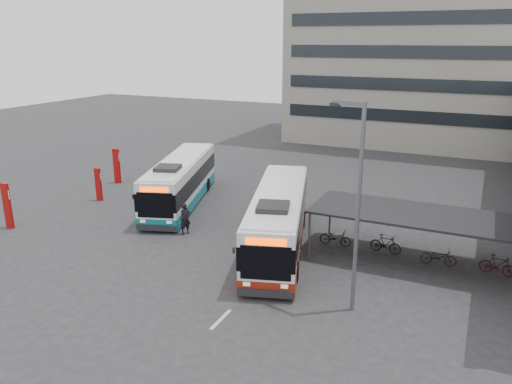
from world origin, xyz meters
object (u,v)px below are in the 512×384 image
at_px(pedestrian, 185,219).
at_px(bus_main, 278,220).
at_px(bus_teal, 181,182).
at_px(lamp_post, 356,197).

bearing_deg(pedestrian, bus_main, -57.22).
xyz_separation_m(bus_main, pedestrian, (-5.60, -0.38, -0.67)).
bearing_deg(bus_teal, bus_main, -43.87).
bearing_deg(bus_teal, lamp_post, -50.64).
distance_m(bus_main, lamp_post, 7.64).
relative_size(pedestrian, lamp_post, 0.21).
bearing_deg(bus_main, bus_teal, 137.38).
bearing_deg(bus_main, lamp_post, -59.07).
height_order(bus_main, pedestrian, bus_main).
bearing_deg(bus_teal, pedestrian, -72.82).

